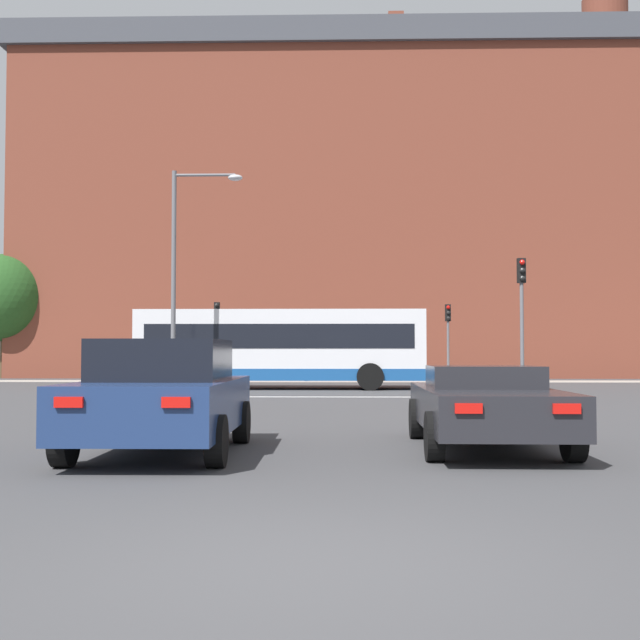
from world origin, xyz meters
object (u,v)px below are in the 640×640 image
Objects in this scene: street_lamp_junction at (186,257)px; traffic_light_far_right at (448,329)px; traffic_light_far_left at (217,328)px; bus_crossing_lead at (281,347)px; traffic_light_near_right at (522,303)px; pedestrian_walking_east at (307,361)px; pedestrian_waiting at (222,359)px; car_roadster_right at (485,405)px; car_saloon_left at (163,396)px.

traffic_light_far_right is at bearing 45.58° from street_lamp_junction.
traffic_light_far_right is at bearing 3.25° from traffic_light_far_left.
traffic_light_near_right is (8.12, -4.65, 1.36)m from bus_crossing_lead.
street_lamp_junction is at bearing -134.42° from traffic_light_far_right.
traffic_light_near_right is 14.95m from pedestrian_walking_east.
bus_crossing_lead is at bearing 45.64° from street_lamp_junction.
traffic_light_far_left is 2.07× the size of pedestrian_waiting.
car_roadster_right is at bearing 12.88° from bus_crossing_lead.
traffic_light_far_right is (3.05, 26.48, 1.86)m from car_roadster_right.
bus_crossing_lead reaches higher than car_roadster_right.
traffic_light_far_left is 0.49× the size of street_lamp_junction.
traffic_light_far_left is 2.32m from pedestrian_waiting.
car_roadster_right is (4.51, 0.68, -0.16)m from car_saloon_left.
traffic_light_far_right is 2.03× the size of pedestrian_waiting.
bus_crossing_lead is 6.44× the size of pedestrian_walking_east.
traffic_light_far_right is 15.12m from street_lamp_junction.
bus_crossing_lead is (-4.33, 18.96, 0.97)m from car_roadster_right.
traffic_light_far_right is (7.56, 27.17, 1.71)m from car_saloon_left.
car_saloon_left is at bearing -148.79° from pedestrian_walking_east.
traffic_light_far_left is at bearing -176.75° from traffic_light_far_right.
traffic_light_far_left reaches higher than pedestrian_waiting.
street_lamp_junction is (-10.47, -10.68, 2.20)m from traffic_light_far_right.
bus_crossing_lead is (0.18, 19.64, 0.81)m from car_saloon_left.
car_roadster_right is 27.35m from pedestrian_walking_east.
street_lamp_junction is at bearing -117.53° from pedestrian_waiting.
car_saloon_left is 28.25m from traffic_light_far_right.
pedestrian_walking_east reaches higher than car_saloon_left.
pedestrian_waiting reaches higher than pedestrian_walking_east.
street_lamp_junction reaches higher than car_saloon_left.
pedestrian_waiting is (-7.91, 27.65, 0.44)m from car_roadster_right.
traffic_light_far_right is (10.93, 0.62, -0.05)m from traffic_light_far_left.
car_roadster_right is at bearing -64.84° from street_lamp_junction.
pedestrian_walking_east is at bearing -37.42° from pedestrian_waiting.
car_saloon_left is 2.37× the size of pedestrian_waiting.
pedestrian_waiting is (-10.95, 1.17, -1.42)m from traffic_light_far_right.
bus_crossing_lead is 1.41× the size of street_lamp_junction.
car_roadster_right is at bearing -104.81° from traffic_light_near_right.
traffic_light_far_left is at bearing 135.24° from traffic_light_near_right.
pedestrian_waiting is 4.25m from pedestrian_walking_east.
pedestrian_waiting is at bearing 115.35° from pedestrian_walking_east.
street_lamp_junction is at bearing -165.35° from pedestrian_walking_east.
traffic_light_near_right is at bearing 60.61° from car_saloon_left.
traffic_light_far_left reaches higher than car_roadster_right.
traffic_light_far_right is 0.48× the size of street_lamp_junction.
traffic_light_near_right reaches higher than car_roadster_right.
car_roadster_right is 1.02× the size of traffic_light_near_right.
bus_crossing_lead is 5.39m from street_lamp_junction.
car_saloon_left is at bearing -113.05° from pedestrian_waiting.
bus_crossing_lead is 2.95× the size of traffic_light_far_right.
car_roadster_right is 1.23× the size of traffic_light_far_right.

